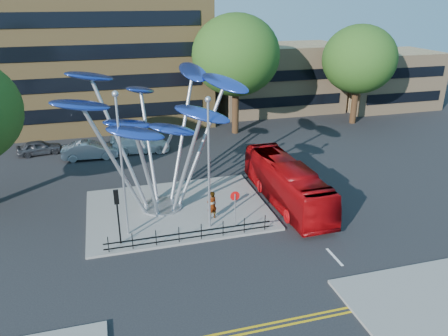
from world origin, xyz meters
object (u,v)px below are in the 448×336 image
object	(u,v)px
tree_right	(236,55)
parked_car_right	(140,144)
pedestrian	(212,205)
parked_car_mid	(90,150)
leaf_sculpture	(155,111)
parked_car_left	(39,147)
no_entry_sign_island	(235,203)
tree_far	(359,59)
traffic_light_island	(117,206)
red_bus	(287,183)
street_lamp_right	(209,153)
street_lamp_left	(121,154)

from	to	relation	value
tree_right	parked_car_right	bearing A→B (deg)	-161.73
pedestrian	parked_car_mid	size ratio (longest dim) A/B	0.40
tree_right	parked_car_right	world-z (taller)	tree_right
tree_right	leaf_sculpture	bearing A→B (deg)	-123.31
parked_car_left	parked_car_mid	xyz separation A→B (m)	(4.50, -2.43, 0.13)
parked_car_left	no_entry_sign_island	bearing A→B (deg)	-152.48
tree_far	parked_car_left	bearing A→B (deg)	-177.35
traffic_light_island	red_bus	distance (m)	11.97
red_bus	parked_car_right	xyz separation A→B (m)	(-8.84, 13.40, -0.71)
red_bus	pedestrian	world-z (taller)	red_bus
no_entry_sign_island	parked_car_mid	bearing A→B (deg)	119.40
red_bus	parked_car_left	bearing A→B (deg)	138.54
tree_far	traffic_light_island	world-z (taller)	tree_far
traffic_light_island	parked_car_mid	world-z (taller)	traffic_light_island
parked_car_mid	pedestrian	bearing A→B (deg)	-149.22
no_entry_sign_island	tree_right	bearing A→B (deg)	72.88
tree_far	traffic_light_island	distance (m)	33.61
street_lamp_right	parked_car_right	distance (m)	16.44
street_lamp_left	pedestrian	bearing A→B (deg)	5.39
street_lamp_right	parked_car_left	size ratio (longest dim) A/B	2.13
tree_far	leaf_sculpture	bearing A→B (deg)	-147.52
street_lamp_left	no_entry_sign_island	bearing A→B (deg)	-8.61
no_entry_sign_island	parked_car_left	bearing A→B (deg)	126.43
no_entry_sign_island	red_bus	bearing A→B (deg)	30.41
parked_car_mid	leaf_sculpture	bearing A→B (deg)	-155.45
leaf_sculpture	pedestrian	size ratio (longest dim) A/B	6.68
street_lamp_right	parked_car_right	xyz separation A→B (m)	(-2.74, 15.62, -4.32)
tree_right	street_lamp_right	world-z (taller)	tree_right
tree_right	street_lamp_right	size ratio (longest dim) A/B	1.46
street_lamp_left	parked_car_right	xyz separation A→B (m)	(2.26, 15.12, -4.58)
parked_car_left	leaf_sculpture	bearing A→B (deg)	-155.25
tree_far	red_bus	size ratio (longest dim) A/B	1.01
tree_far	parked_car_left	world-z (taller)	tree_far
tree_right	street_lamp_left	size ratio (longest dim) A/B	1.38
leaf_sculpture	parked_car_left	world-z (taller)	leaf_sculpture
street_lamp_left	parked_car_right	bearing A→B (deg)	81.51
red_bus	pedestrian	xyz separation A→B (m)	(-5.69, -1.21, -0.38)
leaf_sculpture	pedestrian	bearing A→B (deg)	-41.91
tree_right	tree_far	bearing A→B (deg)	0.00
leaf_sculpture	red_bus	world-z (taller)	leaf_sculpture
parked_car_mid	no_entry_sign_island	bearing A→B (deg)	-148.44
no_entry_sign_island	street_lamp_right	bearing A→B (deg)	162.13
red_bus	tree_far	bearing A→B (deg)	46.51
leaf_sculpture	street_lamp_left	size ratio (longest dim) A/B	1.45
street_lamp_right	parked_car_mid	bearing A→B (deg)	115.73
street_lamp_right	red_bus	distance (m)	7.43
tree_right	red_bus	xyz separation A→B (m)	(-1.40, -16.78, -6.55)
parked_car_left	parked_car_mid	size ratio (longest dim) A/B	0.81
leaf_sculpture	pedestrian	world-z (taller)	leaf_sculpture
street_lamp_right	parked_car_left	world-z (taller)	street_lamp_right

